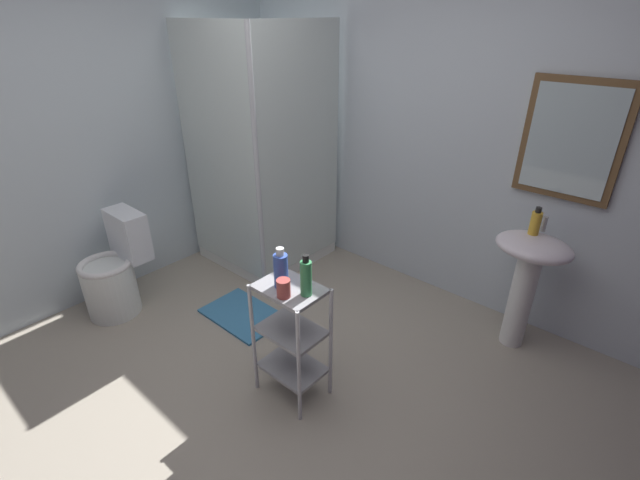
% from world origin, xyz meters
% --- Properties ---
extents(ground_plane, '(4.20, 4.20, 0.02)m').
position_xyz_m(ground_plane, '(0.00, 0.00, -0.01)').
color(ground_plane, '#A39988').
extents(wall_back, '(4.20, 0.14, 2.50)m').
position_xyz_m(wall_back, '(0.01, 1.85, 1.25)').
color(wall_back, silver).
rests_on(wall_back, ground_plane).
extents(wall_left, '(0.10, 4.20, 2.50)m').
position_xyz_m(wall_left, '(-1.85, 0.00, 1.25)').
color(wall_left, silver).
rests_on(wall_left, ground_plane).
extents(shower_stall, '(0.92, 0.92, 2.00)m').
position_xyz_m(shower_stall, '(-1.19, 1.18, 0.46)').
color(shower_stall, white).
rests_on(shower_stall, ground_plane).
extents(pedestal_sink, '(0.46, 0.37, 0.81)m').
position_xyz_m(pedestal_sink, '(0.91, 1.52, 0.58)').
color(pedestal_sink, white).
rests_on(pedestal_sink, ground_plane).
extents(sink_faucet, '(0.03, 0.03, 0.10)m').
position_xyz_m(sink_faucet, '(0.91, 1.64, 0.86)').
color(sink_faucet, silver).
rests_on(sink_faucet, pedestal_sink).
extents(toilet, '(0.37, 0.49, 0.76)m').
position_xyz_m(toilet, '(-1.48, -0.07, 0.31)').
color(toilet, white).
rests_on(toilet, ground_plane).
extents(storage_cart, '(0.38, 0.28, 0.74)m').
position_xyz_m(storage_cart, '(0.09, 0.21, 0.44)').
color(storage_cart, silver).
rests_on(storage_cart, ground_plane).
extents(hand_soap_bottle, '(0.06, 0.06, 0.18)m').
position_xyz_m(hand_soap_bottle, '(0.88, 1.56, 0.89)').
color(hand_soap_bottle, gold).
rests_on(hand_soap_bottle, pedestal_sink).
extents(body_wash_bottle_green, '(0.06, 0.06, 0.23)m').
position_xyz_m(body_wash_bottle_green, '(0.20, 0.22, 0.84)').
color(body_wash_bottle_green, '#3C9A59').
rests_on(body_wash_bottle_green, storage_cart).
extents(shampoo_bottle_blue, '(0.08, 0.08, 0.23)m').
position_xyz_m(shampoo_bottle_blue, '(0.05, 0.19, 0.84)').
color(shampoo_bottle_blue, '#3655B6').
rests_on(shampoo_bottle_blue, storage_cart).
extents(rinse_cup, '(0.07, 0.07, 0.10)m').
position_xyz_m(rinse_cup, '(0.12, 0.13, 0.79)').
color(rinse_cup, '#B24742').
rests_on(rinse_cup, storage_cart).
extents(bath_mat, '(0.60, 0.40, 0.02)m').
position_xyz_m(bath_mat, '(-0.71, 0.48, 0.01)').
color(bath_mat, teal).
rests_on(bath_mat, ground_plane).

